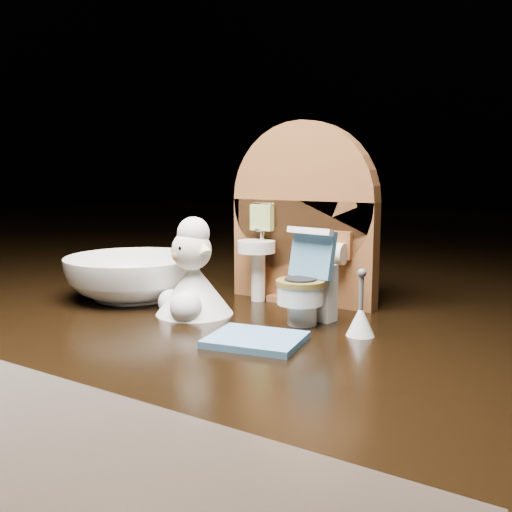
# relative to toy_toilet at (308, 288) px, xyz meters

# --- Properties ---
(backdrop_panel) EXTENTS (0.13, 0.05, 0.15)m
(backdrop_panel) POSITION_rel_toy_toilet_xyz_m (-0.04, 0.06, 0.04)
(backdrop_panel) COLOR brown
(backdrop_panel) RESTS_ON ground
(toy_toilet) EXTENTS (0.04, 0.05, 0.07)m
(toy_toilet) POSITION_rel_toy_toilet_xyz_m (0.00, 0.00, 0.00)
(toy_toilet) COLOR white
(toy_toilet) RESTS_ON ground
(bath_mat) EXTENTS (0.07, 0.06, 0.00)m
(bath_mat) POSITION_rel_toy_toilet_xyz_m (-0.00, -0.06, -0.02)
(bath_mat) COLOR #4E83AF
(bath_mat) RESTS_ON ground
(toilet_brush) EXTENTS (0.02, 0.02, 0.05)m
(toilet_brush) POSITION_rel_toy_toilet_xyz_m (0.05, -0.01, -0.01)
(toilet_brush) COLOR white
(toilet_brush) RESTS_ON ground
(plush_lamb) EXTENTS (0.06, 0.06, 0.08)m
(plush_lamb) POSITION_rel_toy_toilet_xyz_m (-0.09, -0.03, 0.00)
(plush_lamb) COLOR white
(plush_lamb) RESTS_ON ground
(ceramic_bowl) EXTENTS (0.13, 0.13, 0.04)m
(ceramic_bowl) POSITION_rel_toy_toilet_xyz_m (-0.17, -0.01, -0.01)
(ceramic_bowl) COLOR white
(ceramic_bowl) RESTS_ON ground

